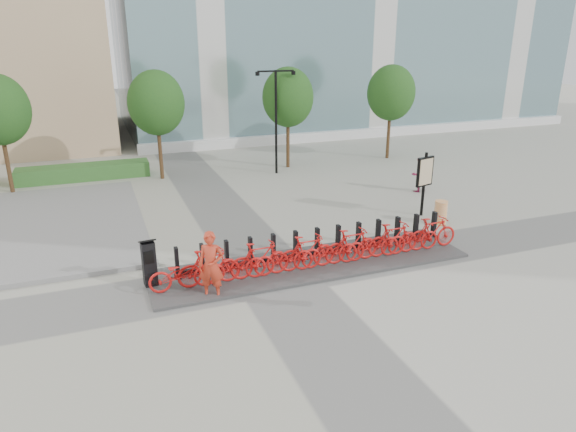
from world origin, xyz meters
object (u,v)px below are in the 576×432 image
object	(u,v)px
construction_barrel	(441,213)
map_sign	(425,174)
pedestrian	(419,175)
worker_red	(211,266)
bike_0	(182,273)
kiosk	(149,263)

from	to	relation	value
construction_barrel	map_sign	xyz separation A→B (m)	(-0.05, 1.07, 1.18)
pedestrian	worker_red	bearing A→B (deg)	24.05
bike_0	worker_red	world-z (taller)	worker_red
worker_red	construction_barrel	xyz separation A→B (m)	(9.03, 2.54, -0.48)
bike_0	kiosk	world-z (taller)	kiosk
map_sign	kiosk	bearing A→B (deg)	177.77
pedestrian	bike_0	bearing A→B (deg)	20.22
pedestrian	map_sign	size ratio (longest dim) A/B	0.63
construction_barrel	pedestrian	bearing A→B (deg)	66.55
map_sign	bike_0	bearing A→B (deg)	-178.09
worker_red	pedestrian	bearing A→B (deg)	55.31
worker_red	construction_barrel	size ratio (longest dim) A/B	2.09
worker_red	construction_barrel	world-z (taller)	worker_red
bike_0	worker_red	distance (m)	0.96
kiosk	map_sign	size ratio (longest dim) A/B	0.56
construction_barrel	map_sign	bearing A→B (deg)	92.65
map_sign	worker_red	bearing A→B (deg)	-173.55
worker_red	pedestrian	world-z (taller)	worker_red
kiosk	worker_red	distance (m)	1.86
worker_red	map_sign	world-z (taller)	map_sign
construction_barrel	worker_red	bearing A→B (deg)	-164.30
worker_red	kiosk	bearing A→B (deg)	165.59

